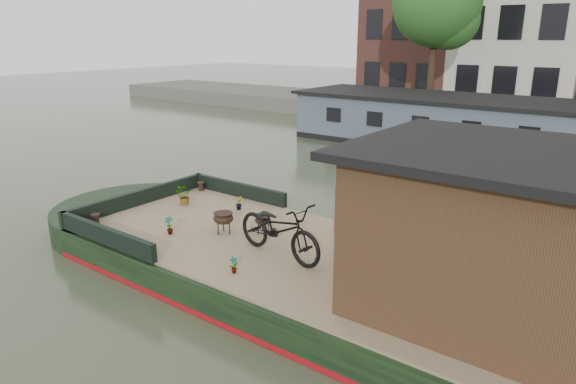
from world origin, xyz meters
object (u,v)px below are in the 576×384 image
Objects in this scene: bicycle at (279,229)px; potted_plant_a at (169,225)px; brazier_front at (263,224)px; cabin at (495,231)px; brazier_rear at (224,223)px; dinghy at (376,143)px.

bicycle reaches higher than potted_plant_a.
cabin is at bearing -4.15° from brazier_front.
bicycle is 2.52m from potted_plant_a.
bicycle is 1.64m from brazier_rear.
cabin reaches higher than potted_plant_a.
cabin is 1.33× the size of dinghy.
cabin reaches higher than bicycle.
potted_plant_a is (-2.45, -0.49, -0.33)m from bicycle.
brazier_rear is 0.15× the size of dinghy.
brazier_rear is at bearing 179.89° from dinghy.
brazier_front is 11.65m from dinghy.
brazier_rear is at bearing -178.43° from cabin.
dinghy is (-2.61, 11.64, -0.56)m from brazier_rear.
dinghy is (-3.25, 11.17, -0.54)m from brazier_front.
bicycle is at bearing -173.18° from dinghy.
potted_plant_a is at bearing -172.11° from cabin.
bicycle is 0.67× the size of dinghy.
brazier_rear is at bearing -143.75° from brazier_front.
dinghy is at bearing 27.70° from bicycle.
potted_plant_a reaches higher than dinghy.
cabin reaches higher than dinghy.
brazier_front is (1.49, 1.17, 0.01)m from potted_plant_a.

